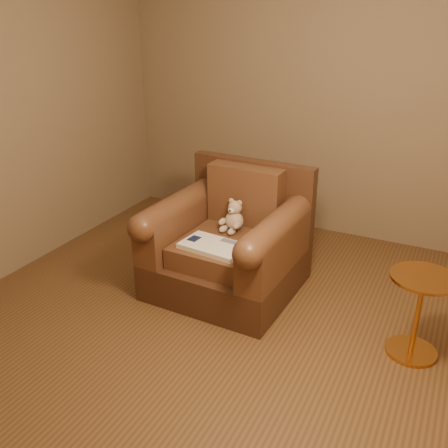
% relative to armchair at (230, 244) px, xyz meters
% --- Properties ---
extents(floor, '(4.00, 4.00, 0.00)m').
position_rel_armchair_xyz_m(floor, '(0.21, -0.54, -0.38)').
color(floor, brown).
rests_on(floor, ground).
extents(room, '(4.02, 4.02, 2.71)m').
position_rel_armchair_xyz_m(room, '(0.21, -0.54, 1.34)').
color(room, '#816A4F').
rests_on(room, ground).
extents(armchair, '(1.12, 1.07, 0.97)m').
position_rel_armchair_xyz_m(armchair, '(0.00, 0.00, 0.00)').
color(armchair, '#412515').
rests_on(armchair, floor).
extents(teddy_bear, '(0.19, 0.22, 0.26)m').
position_rel_armchair_xyz_m(teddy_bear, '(-0.01, 0.09, 0.19)').
color(teddy_bear, tan).
rests_on(teddy_bear, armchair).
extents(guidebook, '(0.51, 0.34, 0.04)m').
position_rel_armchair_xyz_m(guidebook, '(-0.00, -0.28, 0.11)').
color(guidebook, beige).
rests_on(guidebook, armchair).
extents(side_table, '(0.42, 0.42, 0.59)m').
position_rel_armchair_xyz_m(side_table, '(1.48, -0.25, -0.06)').
color(side_table, '#C78136').
rests_on(side_table, floor).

